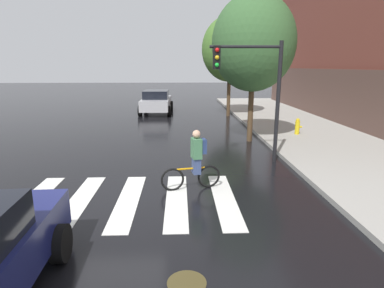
% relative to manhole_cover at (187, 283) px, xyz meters
% --- Properties ---
extents(ground_plane, '(120.00, 120.00, 0.00)m').
position_rel_manhole_cover_xyz_m(ground_plane, '(-1.80, 3.27, -0.00)').
color(ground_plane, black).
extents(crosswalk_stripes, '(5.55, 3.52, 0.01)m').
position_rel_manhole_cover_xyz_m(crosswalk_stripes, '(-1.44, 3.27, 0.00)').
color(crosswalk_stripes, silver).
rests_on(crosswalk_stripes, ground).
extents(manhole_cover, '(0.64, 0.64, 0.01)m').
position_rel_manhole_cover_xyz_m(manhole_cover, '(0.00, 0.00, 0.00)').
color(manhole_cover, '#473D1E').
rests_on(manhole_cover, ground).
extents(sedan_mid, '(2.34, 4.85, 1.66)m').
position_rel_manhole_cover_xyz_m(sedan_mid, '(-1.81, 19.05, 0.85)').
color(sedan_mid, '#B7B7BC').
rests_on(sedan_mid, ground).
extents(cyclist, '(1.68, 0.45, 1.69)m').
position_rel_manhole_cover_xyz_m(cyclist, '(0.33, 4.02, 0.84)').
color(cyclist, black).
rests_on(cyclist, ground).
extents(traffic_light_near, '(2.47, 0.28, 4.20)m').
position_rel_manhole_cover_xyz_m(traffic_light_near, '(2.48, 6.52, 2.86)').
color(traffic_light_near, black).
rests_on(traffic_light_near, ground).
extents(fire_hydrant, '(0.33, 0.22, 0.78)m').
position_rel_manhole_cover_xyz_m(fire_hydrant, '(5.60, 10.54, 0.53)').
color(fire_hydrant, gold).
rests_on(fire_hydrant, sidewalk).
extents(street_tree_near, '(3.60, 3.60, 6.41)m').
position_rel_manhole_cover_xyz_m(street_tree_near, '(3.11, 9.82, 4.32)').
color(street_tree_near, '#4C3823').
rests_on(street_tree_near, ground).
extents(street_tree_mid, '(3.72, 3.72, 6.61)m').
position_rel_manhole_cover_xyz_m(street_tree_mid, '(3.25, 17.39, 4.46)').
color(street_tree_mid, '#4C3823').
rests_on(street_tree_mid, ground).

